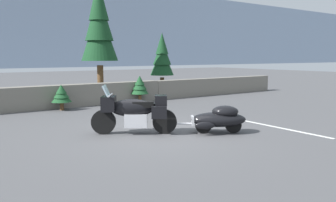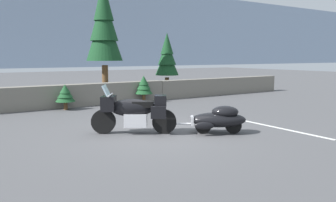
{
  "view_description": "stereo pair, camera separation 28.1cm",
  "coord_description": "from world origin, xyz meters",
  "views": [
    {
      "loc": [
        -4.99,
        -7.84,
        2.09
      ],
      "look_at": [
        0.47,
        -0.08,
        0.85
      ],
      "focal_mm": 36.68,
      "sensor_mm": 36.0,
      "label": 1
    },
    {
      "loc": [
        -4.75,
        -8.0,
        2.09
      ],
      "look_at": [
        0.47,
        -0.08,
        0.85
      ],
      "focal_mm": 36.68,
      "sensor_mm": 36.0,
      "label": 2
    }
  ],
  "objects": [
    {
      "name": "ground_plane",
      "position": [
        0.0,
        0.0,
        0.0
      ],
      "size": [
        80.0,
        80.0,
        0.0
      ],
      "primitive_type": "plane",
      "color": "#4C4C4F"
    },
    {
      "name": "stone_guard_wall",
      "position": [
        0.51,
        5.99,
        0.44
      ],
      "size": [
        24.0,
        0.57,
        0.93
      ],
      "color": "slate",
      "rests_on": "ground"
    },
    {
      "name": "pine_sapling_near",
      "position": [
        2.87,
        5.56,
        0.76
      ],
      "size": [
        0.81,
        0.81,
        1.22
      ],
      "color": "brown",
      "rests_on": "ground"
    },
    {
      "name": "parking_stripe_marker",
      "position": [
        3.39,
        -1.5,
        0.0
      ],
      "size": [
        0.12,
        3.6,
        0.01
      ],
      "primitive_type": "cube",
      "color": "silver",
      "rests_on": "ground"
    },
    {
      "name": "car_shaped_trailer",
      "position": [
        1.43,
        -1.12,
        0.41
      ],
      "size": [
        2.04,
        1.51,
        0.76
      ],
      "color": "black",
      "rests_on": "ground"
    },
    {
      "name": "pine_sapling_farther",
      "position": [
        -0.78,
        5.33,
        0.63
      ],
      "size": [
        0.77,
        0.77,
        1.0
      ],
      "color": "brown",
      "rests_on": "ground"
    },
    {
      "name": "pine_tree_secondary",
      "position": [
        5.3,
        7.34,
        2.09
      ],
      "size": [
        1.25,
        1.25,
        3.33
      ],
      "color": "brown",
      "rests_on": "ground"
    },
    {
      "name": "pine_tree_tall",
      "position": [
        1.9,
        7.67,
        3.6
      ],
      "size": [
        1.74,
        1.74,
        5.74
      ],
      "color": "brown",
      "rests_on": "ground"
    },
    {
      "name": "touring_motorcycle",
      "position": [
        -0.5,
        0.15,
        0.62
      ],
      "size": [
        2.01,
        1.49,
        1.33
      ],
      "color": "black",
      "rests_on": "ground"
    }
  ]
}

